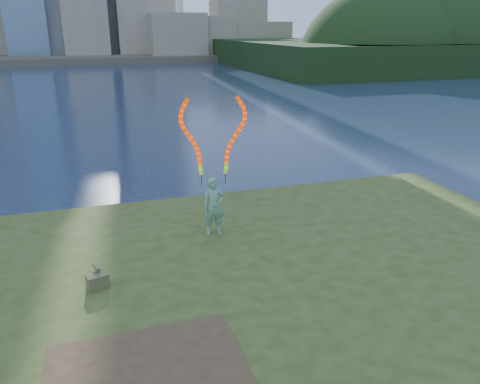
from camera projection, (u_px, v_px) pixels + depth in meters
name	position (u px, v px, depth m)	size (l,w,h in m)	color
ground	(228.00, 299.00, 11.03)	(320.00, 320.00, 0.00)	#192640
grassy_knoll	(262.00, 347.00, 8.85)	(20.00, 18.00, 0.80)	#364518
far_shore	(99.00, 55.00, 96.16)	(320.00, 40.00, 1.20)	#504B3B
wooded_hill	(458.00, 63.00, 81.88)	(78.00, 50.00, 63.00)	black
woman_with_ribbons	(213.00, 183.00, 12.21)	(2.02, 0.43, 3.97)	#15713E
canvas_bag	(98.00, 280.00, 9.98)	(0.50, 0.56, 0.42)	#4B542F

